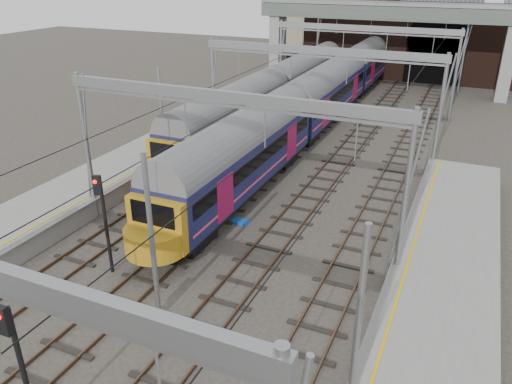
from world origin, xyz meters
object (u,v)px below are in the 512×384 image
at_px(train_main, 350,74).
at_px(signal_near_left, 103,213).
at_px(train_second, 274,94).
at_px(signal_near_centre, 18,358).

distance_m(train_main, signal_near_left, 36.01).
xyz_separation_m(train_second, signal_near_centre, (5.88, -33.08, 0.52)).
relative_size(train_main, signal_near_centre, 14.30).
relative_size(train_second, signal_near_centre, 6.92).
bearing_deg(signal_near_centre, signal_near_left, 112.82).
height_order(train_main, signal_near_centre, train_main).
relative_size(train_main, train_second, 2.06).
distance_m(train_main, train_second, 11.58).
bearing_deg(train_second, signal_near_centre, -79.93).
height_order(train_main, signal_near_left, train_main).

